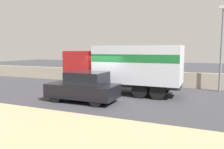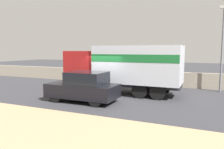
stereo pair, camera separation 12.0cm
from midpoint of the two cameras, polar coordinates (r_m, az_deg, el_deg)
name	(u,v)px [view 1 (the left image)]	position (r m, az deg, el deg)	size (l,w,h in m)	color
ground_plane	(98,98)	(13.16, -3.94, -6.19)	(80.00, 80.00, 0.00)	#38383D
dirt_shoulder_foreground	(21,132)	(8.50, -23.03, -13.76)	(60.00, 5.41, 0.04)	tan
stone_wall_backdrop	(130,77)	(18.52, 4.45, -0.67)	(60.00, 0.35, 1.17)	#A39984
street_lamp	(222,42)	(16.59, 26.58, 7.69)	(0.56, 0.28, 5.80)	slate
box_truck	(125,66)	(14.28, 3.10, 2.34)	(7.67, 2.53, 3.14)	maroon
car_hatchback	(84,87)	(12.24, -7.67, -3.28)	(3.95, 1.80, 1.68)	black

